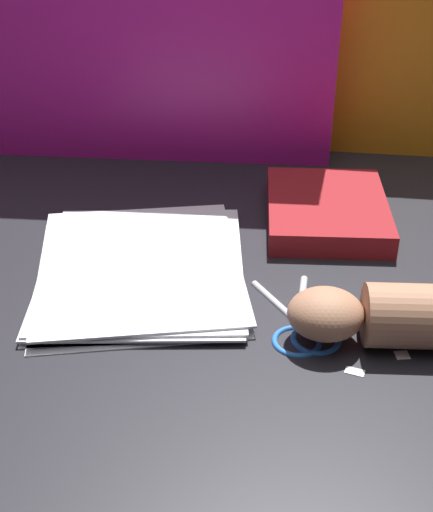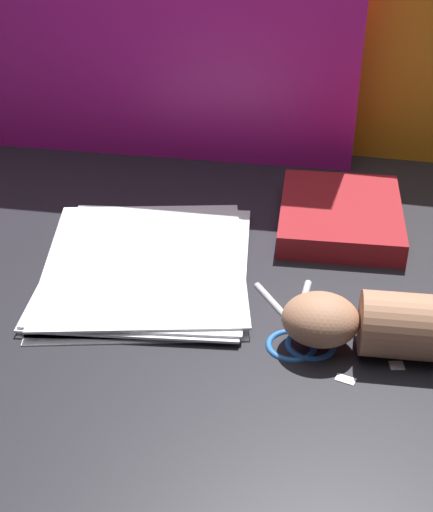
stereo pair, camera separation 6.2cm
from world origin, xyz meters
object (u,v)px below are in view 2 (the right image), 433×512
(scissors, at_px, (297,331))
(book_closed, at_px, (340,215))
(paper_stack, at_px, (145,265))
(hand_forearm, at_px, (423,327))

(scissors, bearing_deg, book_closed, 72.83)
(paper_stack, distance_m, scissors, 0.23)
(paper_stack, relative_size, hand_forearm, 1.07)
(paper_stack, relative_size, book_closed, 1.36)
(book_closed, bearing_deg, hand_forearm, -80.13)
(paper_stack, xyz_separation_m, scissors, (0.19, -0.13, -0.00))
(paper_stack, bearing_deg, book_closed, 25.23)
(scissors, bearing_deg, hand_forearm, -13.73)
(book_closed, distance_m, scissors, 0.27)
(paper_stack, bearing_deg, hand_forearm, -27.20)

